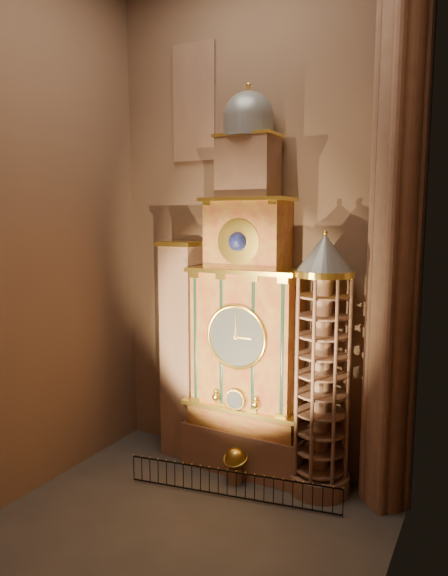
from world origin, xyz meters
The scene contains 11 objects.
floor centered at (0.00, 0.00, 0.00)m, with size 14.00×14.00×0.00m, color #383330.
wall_back centered at (0.00, 6.00, 11.00)m, with size 22.00×22.00×0.00m, color brown.
wall_left centered at (-7.00, 0.00, 11.00)m, with size 22.00×22.00×0.00m, color brown.
wall_right centered at (7.00, 0.00, 11.00)m, with size 22.00×22.00×0.00m, color brown.
astronomical_clock centered at (0.00, 4.96, 6.68)m, with size 5.60×2.41×16.70m.
portrait_tower centered at (-3.40, 4.98, 5.15)m, with size 1.80×1.60×10.20m.
stair_turret centered at (3.50, 4.70, 5.27)m, with size 2.50×2.50×10.80m.
gothic_pier centered at (6.10, 5.00, 11.00)m, with size 2.04×2.04×22.00m.
stained_glass_window centered at (-3.20, 5.92, 16.50)m, with size 2.20×0.14×5.20m.
celestial_globe centered at (0.16, 3.60, 0.93)m, with size 1.20×1.15×1.56m.
iron_railing centered at (0.60, 2.41, 0.60)m, with size 8.68×1.62×1.11m.
Camera 1 is at (9.52, -14.86, 11.26)m, focal length 32.00 mm.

